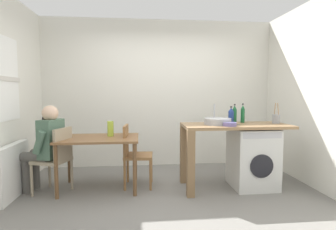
{
  "coord_description": "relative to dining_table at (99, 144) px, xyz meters",
  "views": [
    {
      "loc": [
        -0.37,
        -3.38,
        1.37
      ],
      "look_at": [
        0.03,
        0.45,
        1.05
      ],
      "focal_mm": 29.19,
      "sensor_mm": 36.0,
      "label": 1
    }
  ],
  "objects": [
    {
      "name": "utensil_crock",
      "position": [
        2.56,
        -0.1,
        0.35
      ],
      "size": [
        0.11,
        0.11,
        0.3
      ],
      "color": "gray",
      "rests_on": "kitchen_counter"
    },
    {
      "name": "wall_counter_side",
      "position": [
        3.09,
        -0.51,
        0.71
      ],
      "size": [
        0.1,
        3.8,
        2.7
      ],
      "primitive_type": "cube",
      "color": "silver",
      "rests_on": "ground_plane"
    },
    {
      "name": "radiator",
      "position": [
        -1.08,
        -0.21,
        -0.29
      ],
      "size": [
        0.1,
        0.8,
        0.7
      ],
      "primitive_type": "cube",
      "color": "white",
      "rests_on": "ground_plane"
    },
    {
      "name": "vase",
      "position": [
        0.15,
        0.1,
        0.21
      ],
      "size": [
        0.09,
        0.09,
        0.22
      ],
      "primitive_type": "cylinder",
      "color": "#A8C63D",
      "rests_on": "dining_table"
    },
    {
      "name": "tap",
      "position": [
        1.67,
        0.03,
        0.42
      ],
      "size": [
        0.02,
        0.02,
        0.28
      ],
      "primitive_type": "cylinder",
      "color": "#B2B2B7",
      "rests_on": "kitchen_counter"
    },
    {
      "name": "sink_basin",
      "position": [
        1.67,
        -0.15,
        0.32
      ],
      "size": [
        0.38,
        0.38,
        0.09
      ],
      "primitive_type": "cylinder",
      "color": "#9EA0A5",
      "rests_on": "kitchen_counter"
    },
    {
      "name": "bottle_clear_small",
      "position": [
        2.11,
        0.05,
        0.41
      ],
      "size": [
        0.06,
        0.06,
        0.29
      ],
      "color": "#19592D",
      "rests_on": "kitchen_counter"
    },
    {
      "name": "dining_table",
      "position": [
        0.0,
        0.0,
        0.0
      ],
      "size": [
        1.1,
        0.76,
        0.74
      ],
      "color": "brown",
      "rests_on": "ground_plane"
    },
    {
      "name": "mixing_bowl",
      "position": [
        1.78,
        -0.35,
        0.31
      ],
      "size": [
        0.18,
        0.18,
        0.05
      ],
      "color": "slate",
      "rests_on": "kitchen_counter"
    },
    {
      "name": "scissors",
      "position": [
        1.88,
        -0.25,
        0.28
      ],
      "size": [
        0.15,
        0.06,
        0.01
      ],
      "color": "#B2B2B7",
      "rests_on": "kitchen_counter"
    },
    {
      "name": "wall_back",
      "position": [
        0.94,
        1.24,
        0.71
      ],
      "size": [
        4.6,
        0.1,
        2.7
      ],
      "primitive_type": "cube",
      "color": "silver",
      "rests_on": "ground_plane"
    },
    {
      "name": "chair_opposite",
      "position": [
        0.48,
        0.06,
        -0.14
      ],
      "size": [
        0.43,
        0.43,
        0.9
      ],
      "rotation": [
        0.0,
        0.0,
        -1.65
      ],
      "color": "olive",
      "rests_on": "ground_plane"
    },
    {
      "name": "bottle_squat_brown",
      "position": [
        1.98,
        0.05,
        0.4
      ],
      "size": [
        0.06,
        0.06,
        0.28
      ],
      "color": "#19592D",
      "rests_on": "kitchen_counter"
    },
    {
      "name": "bottle_tall_green",
      "position": [
        1.89,
        -0.05,
        0.39
      ],
      "size": [
        0.08,
        0.08,
        0.25
      ],
      "color": "navy",
      "rests_on": "kitchen_counter"
    },
    {
      "name": "seated_person",
      "position": [
        -0.7,
        -0.07,
        0.03
      ],
      "size": [
        0.57,
        0.54,
        1.2
      ],
      "rotation": [
        0.0,
        0.0,
        1.23
      ],
      "color": "#595651",
      "rests_on": "ground_plane"
    },
    {
      "name": "washing_machine",
      "position": [
        2.19,
        -0.15,
        -0.21
      ],
      "size": [
        0.6,
        0.61,
        0.86
      ],
      "color": "silver",
      "rests_on": "ground_plane"
    },
    {
      "name": "ground_plane",
      "position": [
        0.94,
        -0.51,
        -0.64
      ],
      "size": [
        5.46,
        5.46,
        0.0
      ],
      "primitive_type": "plane",
      "color": "slate"
    },
    {
      "name": "kitchen_counter",
      "position": [
        1.72,
        -0.15,
        0.12
      ],
      "size": [
        1.5,
        0.68,
        0.92
      ],
      "color": "olive",
      "rests_on": "ground_plane"
    },
    {
      "name": "chair_person_seat",
      "position": [
        -0.55,
        -0.12,
        -0.14
      ],
      "size": [
        0.51,
        0.51,
        0.9
      ],
      "rotation": [
        0.0,
        0.0,
        1.23
      ],
      "color": "gray",
      "rests_on": "ground_plane"
    }
  ]
}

